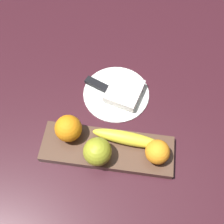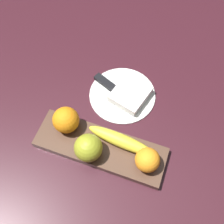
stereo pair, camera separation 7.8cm
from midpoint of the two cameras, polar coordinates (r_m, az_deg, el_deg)
The scene contains 9 objects.
ground_plane at distance 0.78m, azimuth 2.52°, elevation -9.09°, with size 2.40×2.40×0.00m, color #37161E.
fruit_tray at distance 0.78m, azimuth 0.47°, elevation -7.60°, with size 0.37×0.12×0.02m, color #4F3527.
apple at distance 0.72m, azimuth -1.85°, elevation -7.69°, with size 0.08×0.08×0.08m, color #959E25.
banana at distance 0.75m, azimuth 4.85°, elevation -6.18°, with size 0.19×0.04×0.04m, color yellow.
orange_near_apple at distance 0.73m, azimuth 10.36°, elevation -10.18°, with size 0.07×0.07×0.07m, color orange.
orange_near_banana at distance 0.76m, azimuth -6.63°, elevation -1.93°, with size 0.07×0.07×0.07m, color orange.
dinner_plate at distance 0.87m, azimuth 4.71°, elevation 3.41°, with size 0.21×0.21×0.01m, color white.
folded_napkin at distance 0.85m, azimuth 6.44°, elevation 3.50°, with size 0.10×0.11×0.02m, color white.
knife at distance 0.87m, azimuth 2.17°, elevation 5.10°, with size 0.17×0.09×0.01m.
Camera 2 is at (0.09, -0.25, 0.74)m, focal length 44.34 mm.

